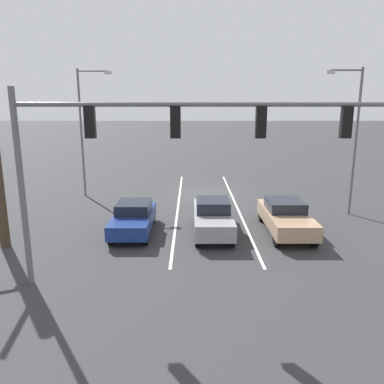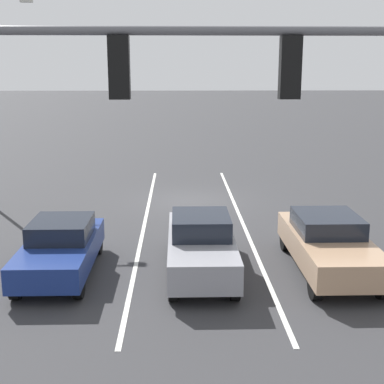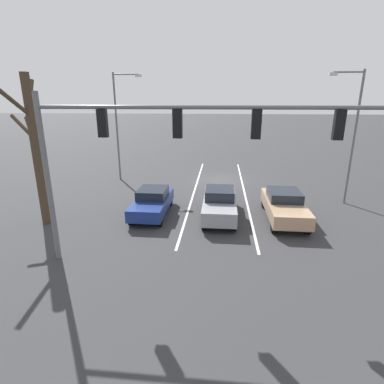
# 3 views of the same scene
# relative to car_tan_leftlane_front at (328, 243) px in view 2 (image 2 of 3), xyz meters

# --- Properties ---
(ground_plane) EXTENTS (240.00, 240.00, 0.00)m
(ground_plane) POSITION_rel_car_tan_leftlane_front_xyz_m (3.47, -8.02, -0.78)
(ground_plane) COLOR #333335
(lane_stripe_left_divider) EXTENTS (0.12, 18.17, 0.01)m
(lane_stripe_left_divider) POSITION_rel_car_tan_leftlane_front_xyz_m (1.73, -4.94, -0.78)
(lane_stripe_left_divider) COLOR silver
(lane_stripe_left_divider) RESTS_ON ground_plane
(lane_stripe_center_divider) EXTENTS (0.12, 18.17, 0.01)m
(lane_stripe_center_divider) POSITION_rel_car_tan_leftlane_front_xyz_m (5.21, -4.94, -0.78)
(lane_stripe_center_divider) COLOR silver
(lane_stripe_center_divider) RESTS_ON ground_plane
(car_tan_leftlane_front) EXTENTS (1.86, 4.75, 1.51)m
(car_tan_leftlane_front) POSITION_rel_car_tan_leftlane_front_xyz_m (0.00, 0.00, 0.00)
(car_tan_leftlane_front) COLOR tan
(car_tan_leftlane_front) RESTS_ON ground_plane
(car_navy_rightlane_front) EXTENTS (1.74, 4.26, 1.43)m
(car_navy_rightlane_front) POSITION_rel_car_tan_leftlane_front_xyz_m (7.14, 0.00, -0.06)
(car_navy_rightlane_front) COLOR navy
(car_navy_rightlane_front) RESTS_ON ground_plane
(car_gray_midlane_front) EXTENTS (1.71, 4.67, 1.59)m
(car_gray_midlane_front) POSITION_rel_car_tan_leftlane_front_xyz_m (3.43, 0.05, 0.01)
(car_gray_midlane_front) COLOR gray
(car_gray_midlane_front) RESTS_ON ground_plane
(traffic_signal_gantry) EXTENTS (12.19, 0.37, 6.42)m
(traffic_signal_gantry) POSITION_rel_car_tan_leftlane_front_xyz_m (5.53, 5.12, 4.07)
(traffic_signal_gantry) COLOR slate
(traffic_signal_gantry) RESTS_ON ground_plane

